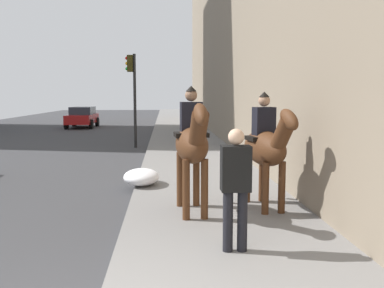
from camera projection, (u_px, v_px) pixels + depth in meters
mounted_horse_near at (192, 143)px, 7.50m from camera, size 2.15×0.68×2.31m
mounted_horse_far at (266, 146)px, 7.85m from camera, size 2.14×0.81×2.21m
pedestrian_greeting at (236, 182)px, 5.69m from camera, size 0.26×0.40×1.70m
car_near_lane at (82, 117)px, 29.07m from camera, size 3.86×1.89×1.44m
traffic_light_near_curb at (133, 85)px, 17.78m from camera, size 0.20×0.44×3.98m
snow_pile_far at (141, 177)px, 10.05m from camera, size 1.11×0.85×0.38m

